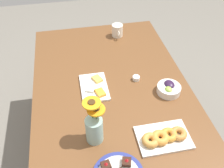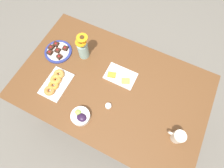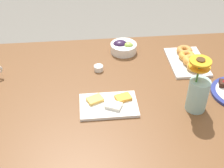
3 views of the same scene
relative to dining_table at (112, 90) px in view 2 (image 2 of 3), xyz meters
The scene contains 9 objects.
ground_plane 0.65m from the dining_table, ahead, with size 6.00×6.00×0.00m, color slate.
dining_table is the anchor object (origin of this frame).
coffee_mug 0.65m from the dining_table, 165.07° to the left, with size 0.12×0.09×0.10m.
grape_bowl 0.37m from the dining_table, 74.06° to the left, with size 0.15×0.15×0.07m.
cheese_platter 0.15m from the dining_table, 102.47° to the right, with size 0.26×0.17×0.03m.
croissant_platter 0.48m from the dining_table, 23.80° to the left, with size 0.19×0.28×0.05m.
jam_cup_honey 0.21m from the dining_table, 107.06° to the left, with size 0.05×0.05×0.03m.
dessert_plate 0.60m from the dining_table, ahead, with size 0.25×0.25×0.05m.
flower_vase 0.43m from the dining_table, 24.21° to the right, with size 0.11×0.11×0.27m.
Camera 2 is at (-0.25, 0.51, 2.09)m, focal length 28.00 mm.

